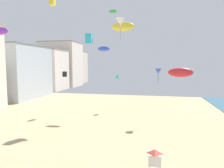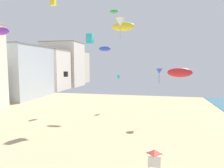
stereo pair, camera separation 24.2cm
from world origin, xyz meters
TOP-DOWN VIEW (x-y plane):
  - boardwalk_hotel_mid at (-31.17, 48.65)m, footprint 17.31×18.47m
  - boardwalk_hotel_far at (-31.17, 67.60)m, footprint 15.42×12.70m
  - boardwalk_hotel_distant at (-31.17, 82.11)m, footprint 16.96×13.40m
  - boardwalk_hotel_furthest at (-31.17, 98.14)m, footprint 10.68×13.90m
  - lifeguard_stand at (11.21, 12.19)m, footprint 1.10×1.10m
  - kite_yellow_parafoil at (7.29, 18.85)m, footprint 2.67×0.74m
  - kite_blue_delta at (11.74, 31.23)m, footprint 1.16×1.16m
  - kite_red_parafoil at (12.98, 10.71)m, footprint 1.86×0.52m
  - kite_cyan_box at (3.13, 38.64)m, footprint 0.54×0.54m
  - kite_black_box at (-6.84, 33.11)m, footprint 0.69×0.69m
  - kite_blue_parafoil at (0.96, 34.81)m, footprint 2.46×0.68m
  - kite_yellow_box at (-2.72, 20.78)m, footprint 0.65×0.65m
  - kite_cyan_box_2 at (-0.20, 28.84)m, footprint 1.08×1.08m
  - kite_white_delta at (7.78, 14.13)m, footprint 0.88×0.88m
  - kite_green_parafoil at (3.01, 34.21)m, footprint 1.70×0.47m

SIDE VIEW (x-z plane):
  - lifeguard_stand at x=11.21m, z-range 0.56..3.11m
  - kite_cyan_box at x=3.13m, z-range 6.92..7.77m
  - boardwalk_hotel_far at x=-31.17m, z-range 0.01..15.72m
  - boardwalk_hotel_mid at x=-31.17m, z-range 0.01..15.74m
  - kite_black_box at x=-6.84m, z-range 7.50..8.58m
  - boardwalk_hotel_furthest at x=-31.17m, z-range 0.01..17.02m
  - kite_blue_delta at x=11.74m, z-range 7.52..10.16m
  - kite_red_parafoil at x=12.98m, z-range 9.05..9.78m
  - boardwalk_hotel_distant at x=-31.17m, z-range 0.01..20.15m
  - kite_blue_parafoil at x=0.96m, z-range 12.70..13.66m
  - kite_white_delta at x=7.78m, z-range 13.05..15.06m
  - kite_cyan_box_2 at x=-0.20m, z-range 13.64..15.33m
  - kite_yellow_parafoil at x=7.29m, z-range 13.98..15.02m
  - kite_yellow_box at x=-2.72m, z-range 18.06..19.09m
  - kite_green_parafoil at x=3.01m, z-range 19.94..20.60m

